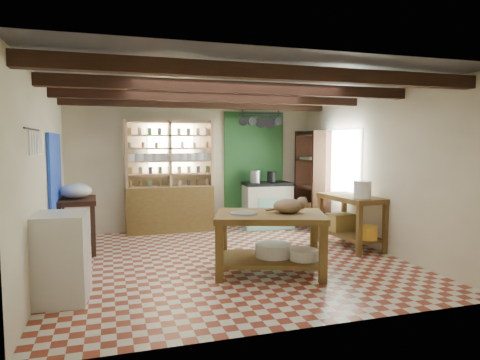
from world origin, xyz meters
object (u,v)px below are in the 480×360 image
object	(u,v)px
work_table	(270,243)
right_counter	(351,221)
stove	(267,205)
white_cabinet	(62,257)
cat	(288,206)
prep_table	(77,225)

from	to	relation	value
work_table	right_counter	distance (m)	2.05
work_table	stove	xyz separation A→B (m)	(1.07, 2.93, 0.07)
stove	white_cabinet	world-z (taller)	white_cabinet
cat	prep_table	bearing A→B (deg)	153.39
stove	cat	distance (m)	3.10
stove	cat	world-z (taller)	cat
white_cabinet	right_counter	world-z (taller)	white_cabinet
white_cabinet	stove	bearing A→B (deg)	45.51
prep_table	white_cabinet	world-z (taller)	white_cabinet
stove	cat	bearing A→B (deg)	-101.11
white_cabinet	prep_table	bearing A→B (deg)	93.83
white_cabinet	right_counter	xyz separation A→B (m)	(4.40, 1.19, -0.05)
white_cabinet	right_counter	bearing A→B (deg)	19.50
right_counter	cat	xyz separation A→B (m)	(-1.57, -0.97, 0.47)
cat	white_cabinet	bearing A→B (deg)	-166.76
right_counter	white_cabinet	bearing A→B (deg)	-169.02
white_cabinet	cat	world-z (taller)	cat
white_cabinet	cat	size ratio (longest dim) A/B	2.32
stove	prep_table	xyz separation A→B (m)	(-3.62, -0.97, -0.04)
work_table	prep_table	xyz separation A→B (m)	(-2.56, 1.96, 0.03)
prep_table	cat	size ratio (longest dim) A/B	2.06
prep_table	right_counter	world-z (taller)	right_counter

